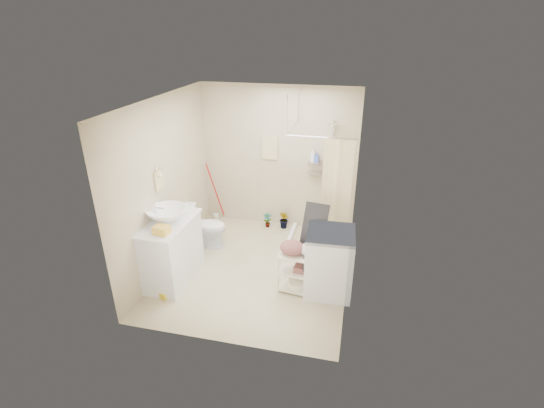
{
  "coord_description": "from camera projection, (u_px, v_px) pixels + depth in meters",
  "views": [
    {
      "loc": [
        1.41,
        -5.01,
        3.51
      ],
      "look_at": [
        0.19,
        0.25,
        1.03
      ],
      "focal_mm": 26.0,
      "sensor_mm": 36.0,
      "label": 1
    }
  ],
  "objects": [
    {
      "name": "floor_basket",
      "position": [
        164.0,
        293.0,
        5.53
      ],
      "size": [
        0.28,
        0.24,
        0.13
      ],
      "primitive_type": "cube",
      "rotation": [
        0.0,
        0.0,
        -0.3
      ],
      "color": "yellow",
      "rests_on": "ground"
    },
    {
      "name": "wall_left",
      "position": [
        165.0,
        185.0,
        5.93
      ],
      "size": [
        0.04,
        3.2,
        2.6
      ],
      "primitive_type": "cube",
      "color": "#C0B295",
      "rests_on": "ground"
    },
    {
      "name": "laundry_rack",
      "position": [
        298.0,
        269.0,
        5.55
      ],
      "size": [
        0.56,
        0.37,
        0.72
      ],
      "primitive_type": null,
      "rotation": [
        0.0,
        0.0,
        -0.12
      ],
      "color": "beige",
      "rests_on": "ground"
    },
    {
      "name": "tp_holder",
      "position": [
        173.0,
        218.0,
        6.21
      ],
      "size": [
        0.08,
        0.12,
        0.14
      ],
      "primitive_type": null,
      "color": "white",
      "rests_on": "wall_left"
    },
    {
      "name": "wall_back",
      "position": [
        278.0,
        159.0,
        7.06
      ],
      "size": [
        2.8,
        0.04,
        2.6
      ],
      "primitive_type": "cube",
      "color": "#C0B295",
      "rests_on": "ground"
    },
    {
      "name": "ironing_board",
      "position": [
        311.0,
        243.0,
        5.72
      ],
      "size": [
        0.36,
        0.15,
        1.22
      ],
      "primitive_type": null,
      "rotation": [
        0.0,
        0.0,
        0.14
      ],
      "color": "black",
      "rests_on": "ground"
    },
    {
      "name": "floor",
      "position": [
        256.0,
        269.0,
        6.18
      ],
      "size": [
        3.2,
        3.2,
        0.0
      ],
      "primitive_type": "plane",
      "color": "#C3B892",
      "rests_on": "ground"
    },
    {
      "name": "shower",
      "position": [
        321.0,
        187.0,
        6.5
      ],
      "size": [
        1.1,
        1.1,
        2.1
      ],
      "primitive_type": null,
      "color": "white",
      "rests_on": "ground"
    },
    {
      "name": "mop",
      "position": [
        215.0,
        192.0,
        7.52
      ],
      "size": [
        0.15,
        0.15,
        1.17
      ],
      "primitive_type": null,
      "rotation": [
        0.0,
        0.0,
        -0.39
      ],
      "color": "#B7100E",
      "rests_on": "ground"
    },
    {
      "name": "shampoo_bottle_a",
      "position": [
        313.0,
        155.0,
        6.82
      ],
      "size": [
        0.11,
        0.11,
        0.22
      ],
      "primitive_type": "imported",
      "rotation": [
        0.0,
        0.0,
        0.27
      ],
      "color": "white",
      "rests_on": "shower"
    },
    {
      "name": "wall_front",
      "position": [
        216.0,
        250.0,
        4.23
      ],
      "size": [
        2.8,
        0.04,
        2.6
      ],
      "primitive_type": "cube",
      "color": "#C0B295",
      "rests_on": "ground"
    },
    {
      "name": "toilet",
      "position": [
        205.0,
        226.0,
        6.7
      ],
      "size": [
        0.75,
        0.46,
        0.74
      ],
      "primitive_type": "imported",
      "rotation": [
        0.0,
        0.0,
        1.64
      ],
      "color": "silver",
      "rests_on": "ground"
    },
    {
      "name": "wall_right",
      "position": [
        354.0,
        202.0,
        5.36
      ],
      "size": [
        0.04,
        3.2,
        2.6
      ],
      "primitive_type": "cube",
      "color": "#C0B295",
      "rests_on": "ground"
    },
    {
      "name": "hanging_towel",
      "position": [
        270.0,
        148.0,
        6.99
      ],
      "size": [
        0.28,
        0.03,
        0.42
      ],
      "primitive_type": "cube",
      "color": "#C5B68F",
      "rests_on": "wall_back"
    },
    {
      "name": "ceiling",
      "position": [
        253.0,
        101.0,
        5.1
      ],
      "size": [
        2.8,
        3.2,
        0.04
      ],
      "primitive_type": "cube",
      "color": "silver",
      "rests_on": "ground"
    },
    {
      "name": "washing_machine",
      "position": [
        329.0,
        262.0,
        5.51
      ],
      "size": [
        0.67,
        0.7,
        0.94
      ],
      "primitive_type": "cube",
      "rotation": [
        0.0,
        0.0,
        0.05
      ],
      "color": "silver",
      "rests_on": "ground"
    },
    {
      "name": "sink",
      "position": [
        167.0,
        215.0,
        5.56
      ],
      "size": [
        0.66,
        0.66,
        0.2
      ],
      "primitive_type": "imported",
      "rotation": [
        0.0,
        0.0,
        -0.17
      ],
      "color": "white",
      "rests_on": "vanity"
    },
    {
      "name": "shampoo_bottle_b",
      "position": [
        316.0,
        157.0,
        6.8
      ],
      "size": [
        0.08,
        0.08,
        0.17
      ],
      "primitive_type": "imported",
      "rotation": [
        0.0,
        0.0,
        -0.02
      ],
      "color": "#4259B5",
      "rests_on": "shower"
    },
    {
      "name": "counter_basket",
      "position": [
        162.0,
        230.0,
        5.24
      ],
      "size": [
        0.22,
        0.18,
        0.11
      ],
      "primitive_type": "cube",
      "rotation": [
        0.0,
        0.0,
        -0.12
      ],
      "color": "gold",
      "rests_on": "vanity"
    },
    {
      "name": "potted_plant_b",
      "position": [
        284.0,
        220.0,
        7.34
      ],
      "size": [
        0.25,
        0.25,
        0.36
      ],
      "primitive_type": "imported",
      "rotation": [
        0.0,
        0.0,
        -0.83
      ],
      "color": "brown",
      "rests_on": "ground"
    },
    {
      "name": "vanity",
      "position": [
        171.0,
        251.0,
        5.78
      ],
      "size": [
        0.62,
        1.09,
        0.95
      ],
      "primitive_type": "cube",
      "rotation": [
        0.0,
        0.0,
        -0.02
      ],
      "color": "silver",
      "rests_on": "ground"
    },
    {
      "name": "potted_plant_a",
      "position": [
        267.0,
        220.0,
        7.4
      ],
      "size": [
        0.17,
        0.14,
        0.29
      ],
      "primitive_type": "imported",
      "rotation": [
        0.0,
        0.0,
        0.27
      ],
      "color": "brown",
      "rests_on": "ground"
    },
    {
      "name": "towel_ring",
      "position": [
        159.0,
        179.0,
        5.68
      ],
      "size": [
        0.04,
        0.22,
        0.34
      ],
      "primitive_type": null,
      "color": "#D4CA84",
      "rests_on": "wall_left"
    }
  ]
}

